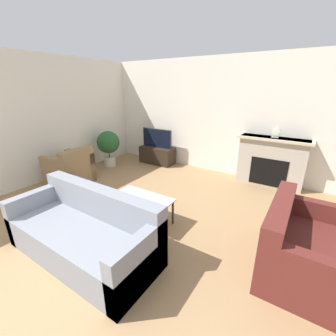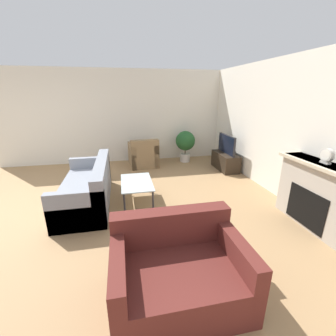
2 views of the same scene
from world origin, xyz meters
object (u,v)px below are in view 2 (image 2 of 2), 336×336
at_px(couch_sectional, 88,189).
at_px(couch_loveseat, 178,272).
at_px(coffee_table, 137,184).
at_px(tv, 227,144).
at_px(potted_plant, 185,142).
at_px(armchair_by_window, 143,156).
at_px(mantel_clock, 327,156).

distance_m(couch_sectional, couch_loveseat, 2.65).
bearing_deg(couch_sectional, couch_loveseat, 26.20).
bearing_deg(coffee_table, tv, 120.48).
xyz_separation_m(couch_loveseat, potted_plant, (-4.68, 1.41, 0.31)).
height_order(tv, armchair_by_window, tv).
bearing_deg(coffee_table, potted_plant, 145.85).
bearing_deg(potted_plant, couch_loveseat, -16.73).
height_order(tv, couch_loveseat, tv).
height_order(potted_plant, mantel_clock, mantel_clock).
bearing_deg(armchair_by_window, tv, 155.94).
height_order(tv, coffee_table, tv).
bearing_deg(mantel_clock, tv, -177.36).
distance_m(tv, mantel_clock, 2.94).
bearing_deg(couch_sectional, armchair_by_window, 149.12).
distance_m(tv, coffee_table, 2.98).
relative_size(armchair_by_window, coffee_table, 0.90).
relative_size(couch_loveseat, potted_plant, 1.39).
height_order(couch_sectional, mantel_clock, mantel_clock).
bearing_deg(potted_plant, mantel_clock, 14.84).
distance_m(coffee_table, potted_plant, 2.97).
bearing_deg(couch_loveseat, tv, 58.41).
height_order(tv, couch_sectional, tv).
relative_size(tv, couch_sectional, 0.45).
xyz_separation_m(couch_sectional, potted_plant, (-2.31, 2.58, 0.31)).
xyz_separation_m(couch_loveseat, coffee_table, (-2.23, -0.26, 0.09)).
bearing_deg(tv, coffee_table, -59.52).
distance_m(tv, armchair_by_window, 2.36).
distance_m(couch_sectional, armchair_by_window, 2.48).
bearing_deg(tv, couch_loveseat, -31.59).
relative_size(tv, potted_plant, 0.96).
bearing_deg(couch_sectional, potted_plant, 131.82).
bearing_deg(coffee_table, couch_sectional, -99.10).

